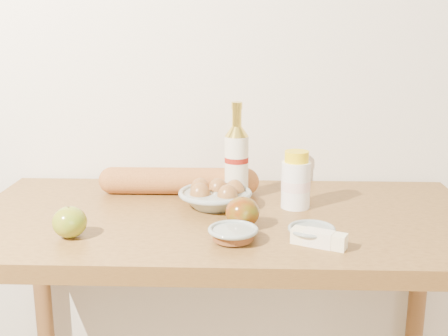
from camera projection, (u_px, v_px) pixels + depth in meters
The scene contains 11 objects.
back_wall at pixel (229, 37), 1.54m from camera, with size 3.50×0.02×2.60m, color silver.
table at pixel (224, 263), 1.35m from camera, with size 1.20×0.60×0.90m.
bourbon_bottle at pixel (237, 160), 1.41m from camera, with size 0.07×0.07×0.25m.
cream_bottle at pixel (296, 182), 1.35m from camera, with size 0.08×0.08×0.14m.
egg_bowl at pixel (215, 196), 1.37m from camera, with size 0.20×0.20×0.06m.
baguette at pixel (179, 181), 1.47m from camera, with size 0.42×0.07×0.07m.
apple_yellowgreen at pixel (70, 222), 1.17m from camera, with size 0.07×0.07×0.07m.
apple_redgreen_right at pixel (242, 212), 1.22m from camera, with size 0.09×0.09×0.07m.
sugar_bowl at pixel (233, 234), 1.15m from camera, with size 0.13×0.13×0.03m.
syrup_bowl at pixel (312, 233), 1.16m from camera, with size 0.11×0.11×0.03m.
butter_stick at pixel (319, 239), 1.13m from camera, with size 0.11×0.07×0.03m.
Camera 1 is at (0.05, -0.07, 1.33)m, focal length 45.00 mm.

